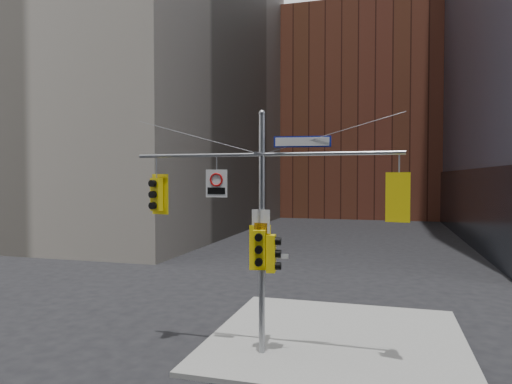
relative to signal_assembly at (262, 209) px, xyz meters
The scene contains 12 objects.
sidewalk_corner 5.18m from the signal_assembly, 45.10° to the left, with size 8.00×8.00×0.15m, color gray.
brick_midrise 56.82m from the signal_assembly, 90.00° to the left, with size 26.00×20.00×28.00m, color brown.
signal_assembly is the anchor object (origin of this frame).
traffic_light_west_arm 3.44m from the signal_assembly, behind, with size 0.61×0.54×1.28m.
traffic_light_east_arm 3.85m from the signal_assembly, ahead, with size 0.63×0.56×1.33m.
traffic_light_pole_side 1.35m from the signal_assembly, ahead, with size 0.45×0.38×1.09m.
traffic_light_pole_front 1.17m from the signal_assembly, 90.24° to the right, with size 0.63×0.55×1.32m.
street_sign_blade 2.27m from the signal_assembly, ahead, with size 1.62×0.23×0.32m.
regulatory_sign_arm 1.60m from the signal_assembly, behind, with size 0.67×0.09×0.83m.
regulatory_sign_pole 0.40m from the signal_assembly, 90.00° to the right, with size 0.53×0.06×0.70m.
street_blade_ew 1.45m from the signal_assembly, ahead, with size 0.68×0.03×0.14m.
street_blade_ns 1.69m from the signal_assembly, 90.00° to the left, with size 0.09×0.78×0.16m.
Camera 1 is at (3.50, -10.87, 5.32)m, focal length 32.00 mm.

